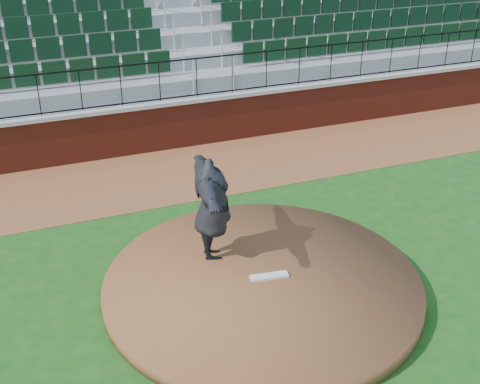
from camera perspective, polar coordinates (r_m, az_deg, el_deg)
name	(u,v)px	position (r m, az deg, el deg)	size (l,w,h in m)	color
ground	(272,297)	(10.73, 2.98, -9.61)	(90.00, 90.00, 0.00)	#194C15
warning_track	(181,172)	(15.12, -5.44, 1.86)	(34.00, 3.20, 0.01)	brown
field_wall	(162,127)	(16.31, -7.15, 5.96)	(34.00, 0.35, 1.20)	maroon
wall_cap	(161,103)	(16.09, -7.28, 8.12)	(34.00, 0.45, 0.10)	#B7B7B7
wall_railing	(160,82)	(15.93, -7.40, 9.99)	(34.00, 0.05, 1.00)	black
seating_stands	(134,39)	(18.37, -9.74, 13.72)	(34.00, 5.10, 4.60)	gray
concourse_wall	(113,5)	(20.98, -11.61, 16.44)	(34.00, 0.50, 5.50)	maroon
pitchers_mound	(262,285)	(10.80, 2.06, -8.49)	(5.44, 5.44, 0.25)	brown
pitching_rubber	(269,276)	(10.75, 2.70, -7.73)	(0.67, 0.17, 0.04)	white
pitcher	(212,209)	(10.83, -2.57, -1.56)	(2.38, 0.65, 1.94)	black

